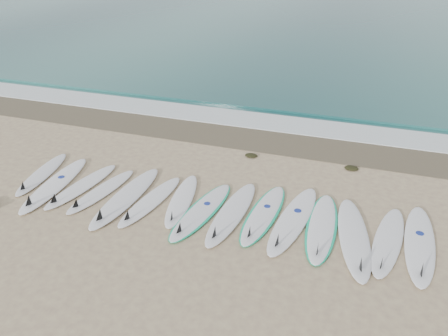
% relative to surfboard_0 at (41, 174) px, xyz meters
% --- Properties ---
extents(ground, '(120.00, 120.00, 0.00)m').
position_rel_surfboard_0_xyz_m(ground, '(4.48, -0.10, -0.05)').
color(ground, tan).
extents(ocean, '(120.00, 55.00, 0.03)m').
position_rel_surfboard_0_xyz_m(ocean, '(4.48, 32.40, -0.04)').
color(ocean, '#225C59').
rests_on(ocean, ground).
extents(wet_sand_band, '(120.00, 1.80, 0.01)m').
position_rel_surfboard_0_xyz_m(wet_sand_band, '(4.48, 4.00, -0.05)').
color(wet_sand_band, brown).
rests_on(wet_sand_band, ground).
extents(foam_band, '(120.00, 1.40, 0.04)m').
position_rel_surfboard_0_xyz_m(foam_band, '(4.48, 5.40, -0.03)').
color(foam_band, silver).
rests_on(foam_band, ground).
extents(wave_crest, '(120.00, 1.00, 0.10)m').
position_rel_surfboard_0_xyz_m(wave_crest, '(4.48, 6.90, -0.00)').
color(wave_crest, '#225C59').
rests_on(wave_crest, ground).
extents(surfboard_0, '(0.86, 2.37, 0.30)m').
position_rel_surfboard_0_xyz_m(surfboard_0, '(0.00, 0.00, 0.00)').
color(surfboard_0, silver).
rests_on(surfboard_0, ground).
extents(surfboard_1, '(0.88, 2.85, 0.36)m').
position_rel_surfboard_0_xyz_m(surfboard_1, '(0.67, -0.37, 0.01)').
color(surfboard_1, white).
rests_on(surfboard_1, ground).
extents(surfboard_2, '(0.80, 2.47, 0.31)m').
position_rel_surfboard_0_xyz_m(surfboard_2, '(1.32, -0.22, 0.00)').
color(surfboard_2, white).
rests_on(surfboard_2, ground).
extents(surfboard_3, '(0.80, 2.34, 0.29)m').
position_rel_surfboard_0_xyz_m(surfboard_3, '(1.90, -0.26, -0.00)').
color(surfboard_3, white).
rests_on(surfboard_3, ground).
extents(surfboard_4, '(0.64, 2.90, 0.37)m').
position_rel_surfboard_0_xyz_m(surfboard_4, '(2.60, -0.33, 0.01)').
color(surfboard_4, white).
rests_on(surfboard_4, ground).
extents(surfboard_5, '(0.78, 2.44, 0.31)m').
position_rel_surfboard_0_xyz_m(surfboard_5, '(3.21, -0.29, 0.00)').
color(surfboard_5, white).
rests_on(surfboard_5, ground).
extents(surfboard_6, '(0.87, 2.38, 0.30)m').
position_rel_surfboard_0_xyz_m(surfboard_6, '(3.87, -0.01, 0.00)').
color(surfboard_6, white).
rests_on(surfboard_6, ground).
extents(surfboard_7, '(0.94, 2.63, 0.33)m').
position_rel_surfboard_0_xyz_m(surfboard_7, '(4.46, -0.27, -0.00)').
color(surfboard_7, white).
rests_on(surfboard_7, ground).
extents(surfboard_8, '(0.70, 2.73, 0.35)m').
position_rel_surfboard_0_xyz_m(surfboard_8, '(5.11, -0.17, 0.01)').
color(surfboard_8, white).
rests_on(surfboard_8, ground).
extents(surfboard_9, '(0.79, 2.57, 0.32)m').
position_rel_surfboard_0_xyz_m(surfboard_9, '(5.78, 0.06, -0.00)').
color(surfboard_9, white).
rests_on(surfboard_9, ground).
extents(surfboard_10, '(0.94, 2.89, 0.36)m').
position_rel_surfboard_0_xyz_m(surfboard_10, '(6.42, 0.01, 0.01)').
color(surfboard_10, white).
rests_on(surfboard_10, ground).
extents(surfboard_11, '(0.72, 2.63, 0.33)m').
position_rel_surfboard_0_xyz_m(surfboard_11, '(7.04, -0.02, -0.00)').
color(surfboard_11, white).
rests_on(surfboard_11, ground).
extents(surfboard_12, '(1.07, 2.88, 0.36)m').
position_rel_surfboard_0_xyz_m(surfboard_12, '(7.71, -0.20, 0.01)').
color(surfboard_12, white).
rests_on(surfboard_12, ground).
extents(surfboard_13, '(0.86, 2.57, 0.32)m').
position_rel_surfboard_0_xyz_m(surfboard_13, '(8.34, -0.11, 0.00)').
color(surfboard_13, white).
rests_on(surfboard_13, ground).
extents(surfboard_14, '(0.68, 2.79, 0.35)m').
position_rel_surfboard_0_xyz_m(surfboard_14, '(8.93, -0.01, 0.01)').
color(surfboard_14, white).
rests_on(surfboard_14, ground).
extents(seaweed_near, '(0.35, 0.27, 0.07)m').
position_rel_surfboard_0_xyz_m(seaweed_near, '(4.74, 2.80, -0.02)').
color(seaweed_near, black).
rests_on(seaweed_near, ground).
extents(seaweed_far, '(0.36, 0.28, 0.07)m').
position_rel_surfboard_0_xyz_m(seaweed_far, '(7.43, 2.91, -0.02)').
color(seaweed_far, black).
rests_on(seaweed_far, ground).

